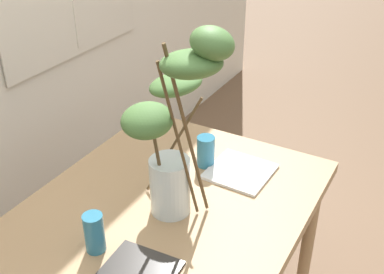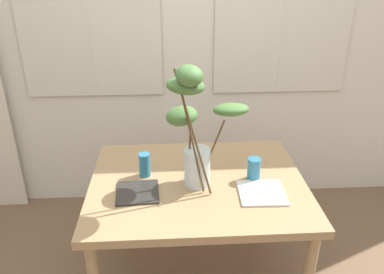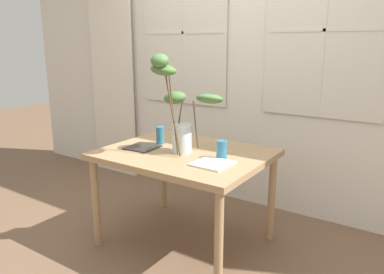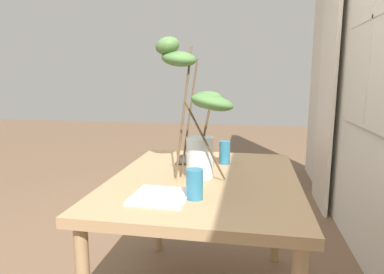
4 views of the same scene
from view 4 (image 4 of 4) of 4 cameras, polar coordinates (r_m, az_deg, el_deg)
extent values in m
cube|color=silver|center=(2.44, 28.71, 17.60)|extent=(0.91, 0.01, 1.31)
cube|color=silver|center=(2.44, 28.61, 17.62)|extent=(0.98, 0.01, 1.38)
cube|color=silver|center=(2.44, 28.52, 17.63)|extent=(0.02, 0.01, 1.31)
cube|color=silver|center=(2.44, 28.52, 17.63)|extent=(0.91, 0.01, 0.02)
cube|color=silver|center=(3.33, 22.11, 9.17)|extent=(0.62, 0.03, 2.42)
cube|color=tan|center=(1.73, 2.18, -7.58)|extent=(1.18, 0.93, 0.04)
cylinder|color=tan|center=(2.42, -5.89, -11.43)|extent=(0.06, 0.06, 0.68)
cylinder|color=tan|center=(2.34, 14.14, -12.45)|extent=(0.06, 0.06, 0.68)
cylinder|color=silver|center=(1.70, 1.35, -3.42)|extent=(0.14, 0.14, 0.21)
cylinder|color=silver|center=(1.72, 1.34, -5.58)|extent=(0.13, 0.13, 0.07)
cylinder|color=brown|center=(1.72, 2.01, -0.03)|extent=(0.04, 0.09, 0.38)
ellipsoid|color=#477038|center=(1.73, 2.68, 6.37)|extent=(0.22, 0.21, 0.12)
cylinder|color=brown|center=(1.59, 2.30, -0.78)|extent=(0.09, 0.19, 0.39)
ellipsoid|color=#477038|center=(1.47, 3.44, 5.90)|extent=(0.25, 0.26, 0.11)
cylinder|color=brown|center=(1.71, -0.45, 3.41)|extent=(0.13, 0.08, 0.59)
ellipsoid|color=#477038|center=(1.74, -2.25, 13.18)|extent=(0.25, 0.25, 0.11)
cylinder|color=brown|center=(1.70, -1.41, 4.46)|extent=(0.19, 0.06, 0.65)
ellipsoid|color=#477038|center=(1.74, -4.20, 15.25)|extent=(0.16, 0.16, 0.13)
cylinder|color=teal|center=(1.97, 5.60, -2.63)|extent=(0.06, 0.06, 0.14)
cylinder|color=teal|center=(1.41, 0.48, -8.04)|extent=(0.07, 0.07, 0.13)
cube|color=#2D2B28|center=(2.04, 0.65, -3.97)|extent=(0.23, 0.23, 0.01)
cube|color=white|center=(1.45, -5.43, -10.03)|extent=(0.24, 0.24, 0.01)
camera|label=1|loc=(3.00, -9.73, 21.34)|focal=45.44mm
camera|label=2|loc=(2.78, -40.94, 21.14)|focal=36.40mm
camera|label=3|loc=(2.40, -78.49, 8.44)|focal=35.18mm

